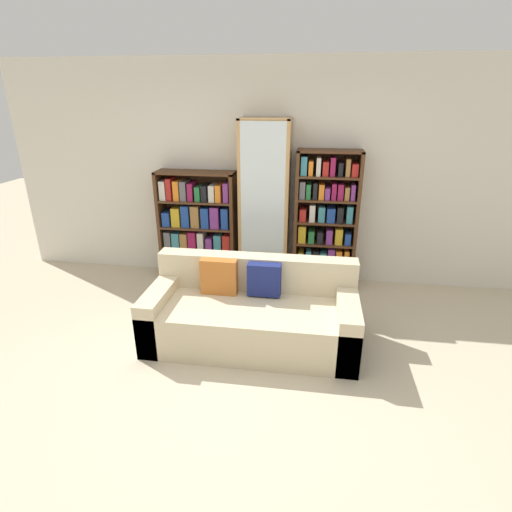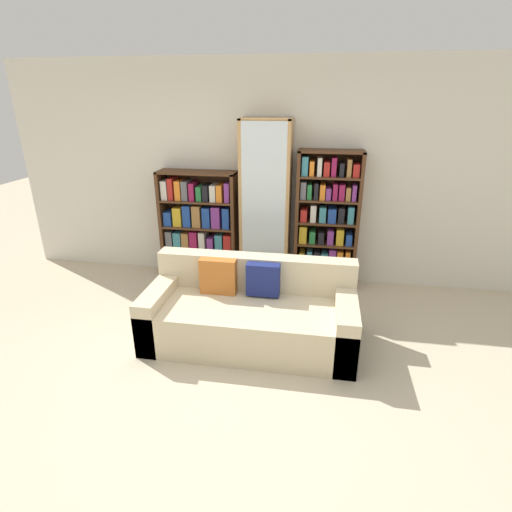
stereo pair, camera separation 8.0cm
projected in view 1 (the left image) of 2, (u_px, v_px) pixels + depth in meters
The scene contains 7 objects.
ground_plane at pixel (230, 387), 3.34m from camera, with size 16.00×16.00×0.00m, color beige.
wall_back at pixel (266, 175), 4.96m from camera, with size 6.66×0.06×2.70m.
couch at pixel (252, 314), 3.89m from camera, with size 2.00×0.88×0.78m.
bookshelf_left at pixel (198, 228), 5.14m from camera, with size 0.98×0.32×1.40m.
display_cabinet at pixel (265, 206), 4.89m from camera, with size 0.60×0.36×2.03m.
bookshelf_right at pixel (325, 223), 4.87m from camera, with size 0.76×0.32×1.69m.
wine_bottle at pixel (294, 293), 4.57m from camera, with size 0.08×0.08×0.39m.
Camera 1 is at (0.61, -2.62, 2.27)m, focal length 28.00 mm.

